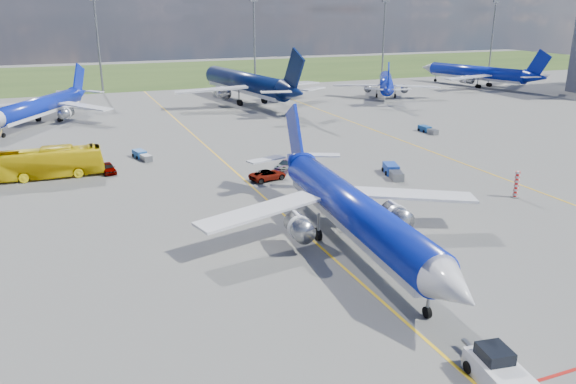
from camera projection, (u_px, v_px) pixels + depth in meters
name	position (u px, v px, depth m)	size (l,w,h in m)	color
ground	(339.00, 263.00, 46.32)	(400.00, 400.00, 0.00)	#585855
grass_strip	(126.00, 75.00, 178.61)	(400.00, 80.00, 0.01)	#2D4719
taxiway_lines	(241.00, 175.00, 70.81)	(60.25, 160.00, 0.02)	yellow
floodlight_masts	(180.00, 40.00, 142.98)	(202.20, 0.50, 22.70)	slate
warning_post	(516.00, 184.00, 62.13)	(0.50, 0.50, 3.00)	red
bg_jet_nnw	(43.00, 124.00, 102.65)	(27.01, 35.45, 9.28)	#0B1EA3
bg_jet_n	(246.00, 102.00, 126.29)	(37.12, 48.72, 12.76)	#07143F
bg_jet_ne	(385.00, 96.00, 135.32)	(26.38, 34.62, 9.07)	#0B1EA3
bg_jet_ene	(475.00, 86.00, 152.51)	(30.51, 40.04, 10.49)	#0B1EA3
main_airliner	(352.00, 247.00, 49.58)	(28.77, 37.76, 9.89)	#0B1EA3
pushback_tug	(498.00, 371.00, 31.21)	(2.77, 5.98, 1.99)	silver
apron_bus	(46.00, 163.00, 69.32)	(3.18, 13.60, 3.79)	yellow
service_car_a	(108.00, 168.00, 71.64)	(1.57, 3.91, 1.33)	#999999
service_car_b	(268.00, 175.00, 68.70)	(2.17, 4.70, 1.31)	#999999
service_car_c	(287.00, 165.00, 73.19)	(1.90, 4.67, 1.35)	#999999
baggage_tug_w	(393.00, 171.00, 70.60)	(3.07, 5.67, 1.23)	#1B40A3
baggage_tug_c	(142.00, 155.00, 78.64)	(2.27, 4.74, 1.03)	#1A4E9D
baggage_tug_e	(427.00, 130.00, 95.31)	(1.28, 4.45, 1.00)	#17488C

